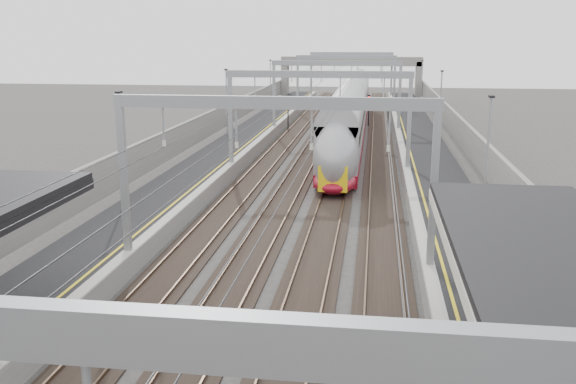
% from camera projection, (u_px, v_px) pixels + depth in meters
% --- Properties ---
extents(platform_left, '(4.00, 120.00, 1.00)m').
position_uv_depth(platform_left, '(219.00, 161.00, 49.79)').
color(platform_left, black).
rests_on(platform_left, ground).
extents(platform_right, '(4.00, 120.00, 1.00)m').
position_uv_depth(platform_right, '(428.00, 166.00, 47.69)').
color(platform_right, black).
rests_on(platform_right, ground).
extents(tracks, '(11.40, 140.00, 0.20)m').
position_uv_depth(tracks, '(321.00, 169.00, 48.85)').
color(tracks, black).
rests_on(tracks, ground).
extents(overhead_line, '(13.00, 140.00, 6.60)m').
position_uv_depth(overhead_line, '(329.00, 83.00, 53.79)').
color(overhead_line, gray).
rests_on(overhead_line, platform_left).
extents(overbridge, '(22.00, 2.20, 6.90)m').
position_uv_depth(overbridge, '(351.00, 67.00, 100.59)').
color(overbridge, slate).
rests_on(overbridge, ground).
extents(wall_left, '(0.30, 120.00, 3.20)m').
position_uv_depth(wall_left, '(178.00, 146.00, 49.95)').
color(wall_left, slate).
rests_on(wall_left, ground).
extents(wall_right, '(0.30, 120.00, 3.20)m').
position_uv_depth(wall_right, '(474.00, 153.00, 47.02)').
color(wall_right, slate).
rests_on(wall_right, ground).
extents(train, '(2.88, 52.49, 4.55)m').
position_uv_depth(train, '(350.00, 118.00, 62.53)').
color(train, maroon).
rests_on(train, ground).
extents(signal_green, '(0.32, 0.32, 3.48)m').
position_uv_depth(signal_green, '(288.00, 109.00, 67.78)').
color(signal_green, black).
rests_on(signal_green, ground).
extents(signal_red_near, '(0.32, 0.32, 3.48)m').
position_uv_depth(signal_red_near, '(369.00, 105.00, 72.75)').
color(signal_red_near, black).
rests_on(signal_red_near, ground).
extents(signal_red_far, '(0.32, 0.32, 3.48)m').
position_uv_depth(signal_red_far, '(389.00, 108.00, 69.43)').
color(signal_red_far, black).
rests_on(signal_red_far, ground).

